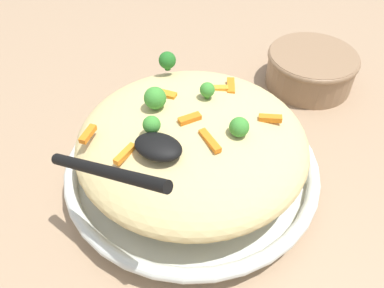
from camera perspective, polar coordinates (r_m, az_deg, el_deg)
The scene contains 18 objects.
ground_plane at distance 0.55m, azimuth 0.00°, elevation -5.01°, with size 2.40×2.40×0.00m, color #9E7F60.
serving_bowl at distance 0.54m, azimuth 0.00°, elevation -3.54°, with size 0.34×0.34×0.04m.
pasta_mound at distance 0.50m, azimuth 0.00°, elevation 0.41°, with size 0.30×0.29×0.08m, color #D1BA7A.
carrot_piece_0 at distance 0.44m, azimuth 2.61°, elevation 0.49°, with size 0.04×0.01×0.01m, color orange.
carrot_piece_1 at distance 0.49m, azimuth 11.33°, elevation 3.69°, with size 0.03×0.01×0.01m, color orange.
carrot_piece_2 at distance 0.54m, azimuth 5.68°, elevation 8.42°, with size 0.03×0.01×0.01m, color orange.
carrot_piece_3 at distance 0.53m, azimuth 3.55°, elevation 8.03°, with size 0.04×0.01×0.01m, color orange.
carrot_piece_4 at distance 0.47m, azimuth -14.92°, elevation 1.43°, with size 0.03×0.01×0.01m, color orange.
carrot_piece_5 at distance 0.44m, azimuth -9.75°, elevation -1.43°, with size 0.03×0.01×0.01m, color orange.
carrot_piece_6 at distance 0.47m, azimuth -0.59°, elevation 3.78°, with size 0.03×0.01×0.01m, color orange.
carrot_piece_7 at distance 0.51m, azimuth -3.84°, elevation 7.17°, with size 0.03×0.01×0.01m, color orange.
broccoli_floret_0 at distance 0.45m, azimuth 6.74°, elevation 2.19°, with size 0.02×0.02×0.03m.
broccoli_floret_1 at distance 0.45m, azimuth -5.90°, elevation 2.76°, with size 0.02×0.02×0.03m.
broccoli_floret_2 at distance 0.48m, azimuth -5.40°, elevation 6.64°, with size 0.03×0.03×0.03m.
broccoli_floret_3 at distance 0.56m, azimuth -3.61°, elevation 12.04°, with size 0.02×0.02×0.03m.
broccoli_floret_4 at distance 0.50m, azimuth 2.67°, elevation 7.75°, with size 0.02×0.02×0.02m.
serving_spoon at distance 0.41m, azimuth -7.56°, elevation -1.57°, with size 0.16×0.12×0.08m.
companion_bowl at distance 0.73m, azimuth 16.92°, elevation 10.64°, with size 0.16×0.16×0.06m.
Camera 1 is at (-0.15, 0.32, 0.42)m, focal length 36.63 mm.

